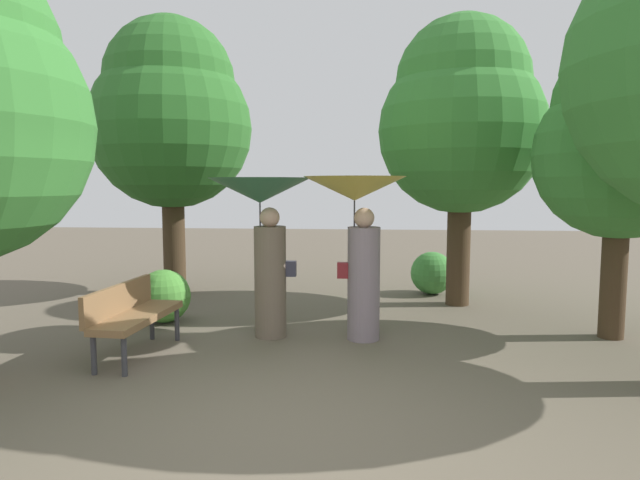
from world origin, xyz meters
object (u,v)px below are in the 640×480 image
(park_bench, at_px, (132,312))
(tree_mid_right, at_px, (462,116))
(tree_near_right, at_px, (621,140))
(tree_mid_left, at_px, (171,114))
(person_left, at_px, (263,219))
(person_right, at_px, (358,220))

(park_bench, height_order, tree_mid_right, tree_mid_right)
(park_bench, xyz_separation_m, tree_near_right, (5.86, 1.26, 2.03))
(tree_near_right, height_order, tree_mid_right, tree_mid_right)
(tree_mid_left, bearing_deg, park_bench, -77.48)
(park_bench, distance_m, tree_mid_right, 5.81)
(tree_mid_left, xyz_separation_m, tree_mid_right, (5.02, -0.61, -0.17))
(tree_mid_right, bearing_deg, tree_near_right, -47.83)
(person_left, distance_m, park_bench, 1.95)
(person_right, height_order, tree_near_right, tree_near_right)
(tree_near_right, distance_m, tree_mid_left, 7.15)
(person_left, xyz_separation_m, tree_mid_left, (-2.19, 2.77, 1.70))
(tree_near_right, xyz_separation_m, tree_mid_right, (-1.67, 1.84, 0.53))
(person_left, distance_m, tree_mid_right, 3.87)
(person_right, relative_size, tree_mid_right, 0.45)
(person_left, height_order, tree_mid_left, tree_mid_left)
(person_left, distance_m, person_right, 1.21)
(person_left, relative_size, tree_mid_left, 0.42)
(person_right, distance_m, tree_near_right, 3.45)
(tree_near_right, bearing_deg, park_bench, -167.85)
(person_left, bearing_deg, person_right, -97.05)
(park_bench, bearing_deg, tree_near_right, -74.17)
(person_left, distance_m, tree_mid_left, 3.92)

